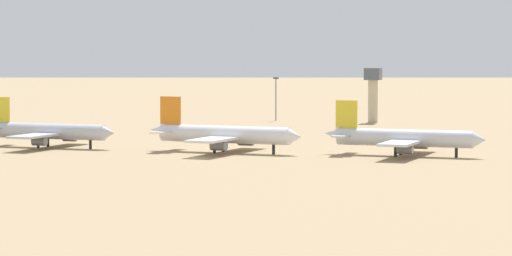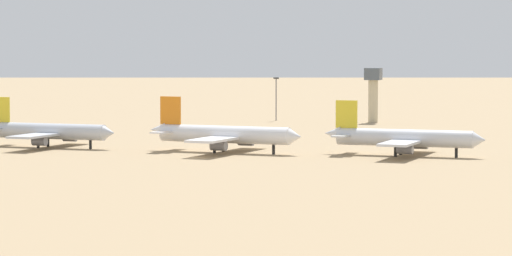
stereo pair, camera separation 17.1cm
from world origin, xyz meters
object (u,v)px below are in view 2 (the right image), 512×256
object	(u,v)px
parked_jet_yellow_2	(47,131)
parked_jet_orange_3	(223,134)
parked_jet_yellow_4	(403,138)
control_tower	(373,90)
light_pole_east	(276,96)

from	to	relation	value
parked_jet_yellow_2	parked_jet_orange_3	size ratio (longest dim) A/B	0.95
parked_jet_yellow_4	control_tower	distance (m)	126.40
parked_jet_yellow_2	control_tower	bearing A→B (deg)	69.71
parked_jet_orange_3	parked_jet_yellow_4	size ratio (longest dim) A/B	1.04
parked_jet_yellow_2	control_tower	size ratio (longest dim) A/B	2.09
light_pole_east	control_tower	bearing A→B (deg)	-0.17
parked_jet_yellow_4	control_tower	bearing A→B (deg)	108.53
parked_jet_yellow_2	parked_jet_yellow_4	distance (m)	89.18
parked_jet_orange_3	control_tower	xyz separation A→B (m)	(10.22, 125.64, 6.60)
control_tower	light_pole_east	bearing A→B (deg)	179.83
parked_jet_yellow_2	parked_jet_orange_3	xyz separation A→B (m)	(46.71, -0.85, 0.22)
parked_jet_yellow_2	light_pole_east	size ratio (longest dim) A/B	2.57
parked_jet_yellow_2	parked_jet_yellow_4	bearing A→B (deg)	6.00
parked_jet_orange_3	light_pole_east	size ratio (longest dim) A/B	2.71
control_tower	parked_jet_orange_3	bearing A→B (deg)	-94.65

